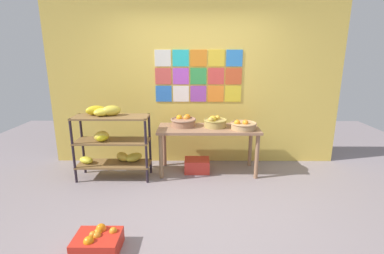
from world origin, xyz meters
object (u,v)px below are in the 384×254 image
Objects in this scene: fruit_basket_right at (215,122)px; produce_crate_under_table at (197,165)px; banana_shelf_unit at (110,137)px; fruit_basket_back_right at (184,122)px; fruit_basket_back_left at (243,125)px; orange_crate_foreground at (98,242)px; display_table at (208,133)px.

produce_crate_under_table is (-0.27, -0.04, -0.70)m from fruit_basket_right.
banana_shelf_unit is at bearing -170.78° from fruit_basket_right.
fruit_basket_back_right is 0.92m from fruit_basket_back_left.
fruit_basket_right is at bearing 56.86° from orange_crate_foreground.
fruit_basket_back_right is at bearing 68.94° from orange_crate_foreground.
fruit_basket_back_left reaches higher than produce_crate_under_table.
banana_shelf_unit is at bearing -170.69° from produce_crate_under_table.
produce_crate_under_table is at bearing -171.22° from fruit_basket_right.
fruit_basket_right is at bearing 8.78° from produce_crate_under_table.
banana_shelf_unit is 1.47m from display_table.
fruit_basket_back_right is at bearing 154.63° from produce_crate_under_table.
fruit_basket_back_left is (0.52, -0.10, 0.16)m from display_table.
fruit_basket_back_right is at bearing 166.06° from display_table.
banana_shelf_unit is 1.58m from fruit_basket_right.
fruit_basket_back_left is 1.08× the size of fruit_basket_right.
orange_crate_foreground is at bearing -133.22° from fruit_basket_back_left.
banana_shelf_unit reaches higher than produce_crate_under_table.
fruit_basket_back_right is 0.49m from fruit_basket_right.
fruit_basket_back_right is 1.02× the size of fruit_basket_back_left.
fruit_basket_back_right is 0.73m from produce_crate_under_table.
fruit_basket_right is at bearing -6.87° from fruit_basket_back_right.
produce_crate_under_table is (-0.17, -0.00, -0.53)m from display_table.
orange_crate_foreground reaches higher than produce_crate_under_table.
orange_crate_foreground is (-0.75, -1.95, -0.70)m from fruit_basket_back_right.
display_table is at bearing 1.61° from produce_crate_under_table.
banana_shelf_unit is 2.78× the size of fruit_basket_back_right.
display_table is 0.43m from fruit_basket_back_right.
fruit_basket_back_left is at bearing -7.78° from produce_crate_under_table.
fruit_basket_right is (-0.42, 0.14, 0.02)m from fruit_basket_back_left.
produce_crate_under_table is at bearing 62.51° from orange_crate_foreground.
fruit_basket_back_right is 1.02× the size of produce_crate_under_table.
fruit_basket_back_right reaches higher than fruit_basket_back_left.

